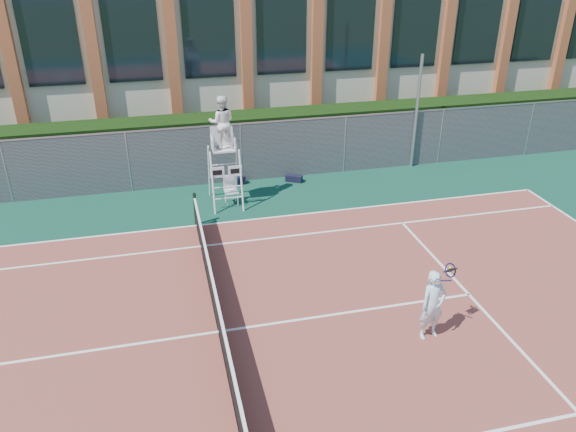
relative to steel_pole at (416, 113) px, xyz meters
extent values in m
plane|color=#233814|center=(-8.80, -8.70, -2.20)|extent=(120.00, 120.00, 0.00)
cube|color=#0E3E30|center=(-8.80, -7.70, -2.19)|extent=(36.00, 20.00, 0.01)
cube|color=brown|center=(-8.80, -8.70, -2.18)|extent=(23.77, 10.97, 0.02)
cylinder|color=black|center=(-8.80, -3.10, -1.65)|extent=(0.10, 0.10, 1.10)
cube|color=black|center=(-8.80, -8.70, -1.74)|extent=(0.03, 11.00, 0.86)
cube|color=white|center=(-8.80, -8.70, -1.28)|extent=(0.06, 11.20, 0.07)
cube|color=black|center=(-8.80, 1.30, -1.10)|extent=(40.00, 1.40, 2.20)
cube|color=beige|center=(-8.80, 9.30, 1.80)|extent=(44.00, 10.00, 8.00)
cylinder|color=#9EA0A5|center=(0.00, 0.00, 0.00)|extent=(0.12, 0.12, 4.39)
cylinder|color=white|center=(-8.13, -2.23, -1.21)|extent=(0.06, 0.57, 2.06)
cylinder|color=white|center=(-7.18, -2.23, -1.21)|extent=(0.06, 0.57, 2.06)
cylinder|color=white|center=(-8.13, -1.17, -1.21)|extent=(0.06, 0.57, 2.06)
cylinder|color=white|center=(-7.18, -1.17, -1.21)|extent=(0.06, 0.57, 2.06)
cube|color=white|center=(-7.65, -1.70, -0.24)|extent=(0.74, 0.63, 0.06)
cube|color=white|center=(-7.65, -1.41, 0.13)|extent=(0.74, 0.05, 0.63)
cube|color=white|center=(-7.95, -2.12, -0.87)|extent=(0.46, 0.03, 0.36)
cube|color=white|center=(-7.36, -2.12, -0.87)|extent=(0.46, 0.03, 0.36)
imported|color=white|center=(-7.65, -1.65, 0.66)|extent=(0.92, 0.75, 1.74)
cube|color=silver|center=(-7.48, -1.84, -1.72)|extent=(0.47, 0.47, 0.04)
cube|color=silver|center=(-7.49, -1.64, -1.47)|extent=(0.44, 0.07, 0.47)
cylinder|color=silver|center=(-7.65, -2.03, -1.97)|extent=(0.03, 0.03, 0.44)
cylinder|color=silver|center=(-7.29, -2.00, -1.97)|extent=(0.03, 0.03, 0.44)
cylinder|color=silver|center=(-7.67, -1.67, -1.97)|extent=(0.03, 0.03, 0.44)
cylinder|color=silver|center=(-7.32, -1.65, -1.97)|extent=(0.03, 0.03, 0.44)
cube|color=black|center=(-7.11, -0.21, -2.03)|extent=(0.76, 0.43, 0.31)
cube|color=black|center=(-4.93, -0.42, -2.06)|extent=(0.67, 0.53, 0.25)
imported|color=silver|center=(-4.15, -9.97, -1.32)|extent=(0.67, 0.49, 1.69)
torus|color=#131648|center=(-3.70, -9.75, -0.61)|extent=(0.38, 0.30, 0.30)
sphere|color=#CCE533|center=(-3.60, -9.57, -0.66)|extent=(0.07, 0.07, 0.07)
camera|label=1|loc=(-9.70, -19.20, 6.02)|focal=35.00mm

